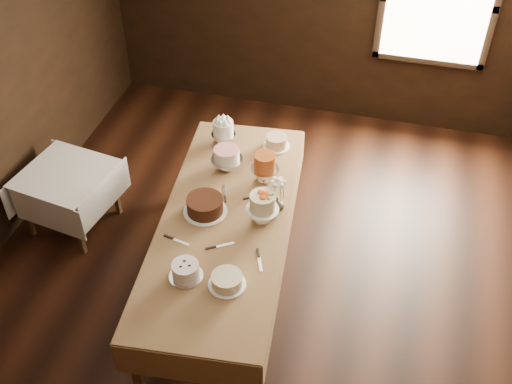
{
  "coord_description": "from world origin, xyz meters",
  "views": [
    {
      "loc": [
        1.02,
        -3.66,
        4.46
      ],
      "look_at": [
        0.0,
        0.2,
        0.95
      ],
      "focal_mm": 43.45,
      "sensor_mm": 36.0,
      "label": 1
    }
  ],
  "objects_px": {
    "cake_speckled": "(276,142)",
    "cake_server_e": "(181,242)",
    "cake_flowers": "(262,209)",
    "cake_server_d": "(261,196)",
    "flower_vase": "(277,204)",
    "side_table": "(66,179)",
    "cake_server_b": "(260,264)",
    "cake_meringue": "(223,133)",
    "cake_server_c": "(224,190)",
    "cake_server_a": "(225,245)",
    "cake_caramel": "(265,169)",
    "cake_chocolate": "(205,206)",
    "cake_cream": "(227,281)",
    "cake_swirl": "(186,271)",
    "cake_lattice": "(227,160)",
    "display_table": "(225,224)"
  },
  "relations": [
    {
      "from": "cake_chocolate",
      "to": "cake_swirl",
      "type": "bearing_deg",
      "value": -83.14
    },
    {
      "from": "side_table",
      "to": "cake_speckled",
      "type": "height_order",
      "value": "cake_speckled"
    },
    {
      "from": "side_table",
      "to": "cake_lattice",
      "type": "bearing_deg",
      "value": 9.59
    },
    {
      "from": "cake_meringue",
      "to": "cake_flowers",
      "type": "distance_m",
      "value": 1.15
    },
    {
      "from": "flower_vase",
      "to": "side_table",
      "type": "bearing_deg",
      "value": 175.5
    },
    {
      "from": "cake_speckled",
      "to": "cake_server_b",
      "type": "distance_m",
      "value": 1.53
    },
    {
      "from": "cake_flowers",
      "to": "cake_server_d",
      "type": "xyz_separation_m",
      "value": [
        -0.09,
        0.29,
        -0.12
      ]
    },
    {
      "from": "display_table",
      "to": "cake_caramel",
      "type": "distance_m",
      "value": 0.64
    },
    {
      "from": "cake_flowers",
      "to": "cake_server_a",
      "type": "height_order",
      "value": "cake_flowers"
    },
    {
      "from": "side_table",
      "to": "cake_server_b",
      "type": "bearing_deg",
      "value": -20.61
    },
    {
      "from": "cake_lattice",
      "to": "cake_server_e",
      "type": "height_order",
      "value": "cake_lattice"
    },
    {
      "from": "cake_caramel",
      "to": "cake_server_d",
      "type": "height_order",
      "value": "cake_caramel"
    },
    {
      "from": "cake_server_a",
      "to": "cake_server_b",
      "type": "bearing_deg",
      "value": -54.38
    },
    {
      "from": "cake_server_e",
      "to": "cake_server_d",
      "type": "bearing_deg",
      "value": 67.94
    },
    {
      "from": "display_table",
      "to": "cake_swirl",
      "type": "xyz_separation_m",
      "value": [
        -0.1,
        -0.69,
        0.13
      ]
    },
    {
      "from": "cake_lattice",
      "to": "cake_cream",
      "type": "xyz_separation_m",
      "value": [
        0.4,
        -1.34,
        -0.05
      ]
    },
    {
      "from": "cake_meringue",
      "to": "cake_speckled",
      "type": "height_order",
      "value": "cake_meringue"
    },
    {
      "from": "cake_speckled",
      "to": "cake_flowers",
      "type": "height_order",
      "value": "cake_flowers"
    },
    {
      "from": "cake_caramel",
      "to": "cake_meringue",
      "type": "bearing_deg",
      "value": 139.47
    },
    {
      "from": "cake_swirl",
      "to": "cake_server_d",
      "type": "relative_size",
      "value": 1.16
    },
    {
      "from": "display_table",
      "to": "side_table",
      "type": "bearing_deg",
      "value": 167.53
    },
    {
      "from": "display_table",
      "to": "cake_server_a",
      "type": "relative_size",
      "value": 11.71
    },
    {
      "from": "cake_swirl",
      "to": "cake_server_c",
      "type": "relative_size",
      "value": 1.16
    },
    {
      "from": "cake_meringue",
      "to": "cake_server_c",
      "type": "relative_size",
      "value": 1.11
    },
    {
      "from": "display_table",
      "to": "cake_server_b",
      "type": "bearing_deg",
      "value": -45.57
    },
    {
      "from": "cake_flowers",
      "to": "cake_server_a",
      "type": "xyz_separation_m",
      "value": [
        -0.22,
        -0.36,
        -0.12
      ]
    },
    {
      "from": "cake_chocolate",
      "to": "cake_flowers",
      "type": "bearing_deg",
      "value": 3.54
    },
    {
      "from": "cake_caramel",
      "to": "cake_cream",
      "type": "xyz_separation_m",
      "value": [
        0.03,
        -1.27,
        -0.08
      ]
    },
    {
      "from": "cake_speckled",
      "to": "cake_swirl",
      "type": "relative_size",
      "value": 1.03
    },
    {
      "from": "cake_caramel",
      "to": "cake_speckled",
      "type": "bearing_deg",
      "value": 91.53
    },
    {
      "from": "cake_meringue",
      "to": "cake_swirl",
      "type": "relative_size",
      "value": 0.96
    },
    {
      "from": "cake_chocolate",
      "to": "cake_flowers",
      "type": "xyz_separation_m",
      "value": [
        0.5,
        0.03,
        0.05
      ]
    },
    {
      "from": "cake_meringue",
      "to": "cake_server_d",
      "type": "relative_size",
      "value": 1.11
    },
    {
      "from": "cake_swirl",
      "to": "cake_server_a",
      "type": "bearing_deg",
      "value": 64.32
    },
    {
      "from": "display_table",
      "to": "cake_lattice",
      "type": "distance_m",
      "value": 0.69
    },
    {
      "from": "cake_server_b",
      "to": "cake_server_d",
      "type": "bearing_deg",
      "value": 172.04
    },
    {
      "from": "cake_server_d",
      "to": "cake_server_b",
      "type": "bearing_deg",
      "value": -107.29
    },
    {
      "from": "cake_lattice",
      "to": "flower_vase",
      "type": "relative_size",
      "value": 2.27
    },
    {
      "from": "flower_vase",
      "to": "cake_speckled",
      "type": "bearing_deg",
      "value": 103.8
    },
    {
      "from": "cake_chocolate",
      "to": "flower_vase",
      "type": "relative_size",
      "value": 3.34
    },
    {
      "from": "cake_chocolate",
      "to": "cake_server_e",
      "type": "relative_size",
      "value": 1.82
    },
    {
      "from": "cake_caramel",
      "to": "cake_server_a",
      "type": "height_order",
      "value": "cake_caramel"
    },
    {
      "from": "cake_server_c",
      "to": "cake_server_d",
      "type": "relative_size",
      "value": 1.0
    },
    {
      "from": "cake_speckled",
      "to": "cake_server_e",
      "type": "relative_size",
      "value": 1.2
    },
    {
      "from": "cake_caramel",
      "to": "cake_server_b",
      "type": "bearing_deg",
      "value": -77.78
    },
    {
      "from": "cake_chocolate",
      "to": "cake_server_b",
      "type": "distance_m",
      "value": 0.76
    },
    {
      "from": "cake_lattice",
      "to": "cake_server_b",
      "type": "height_order",
      "value": "cake_lattice"
    },
    {
      "from": "cake_lattice",
      "to": "cake_swirl",
      "type": "relative_size",
      "value": 1.06
    },
    {
      "from": "side_table",
      "to": "cake_server_a",
      "type": "xyz_separation_m",
      "value": [
        1.83,
        -0.68,
        0.25
      ]
    },
    {
      "from": "cake_lattice",
      "to": "flower_vase",
      "type": "bearing_deg",
      "value": -36.88
    }
  ]
}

